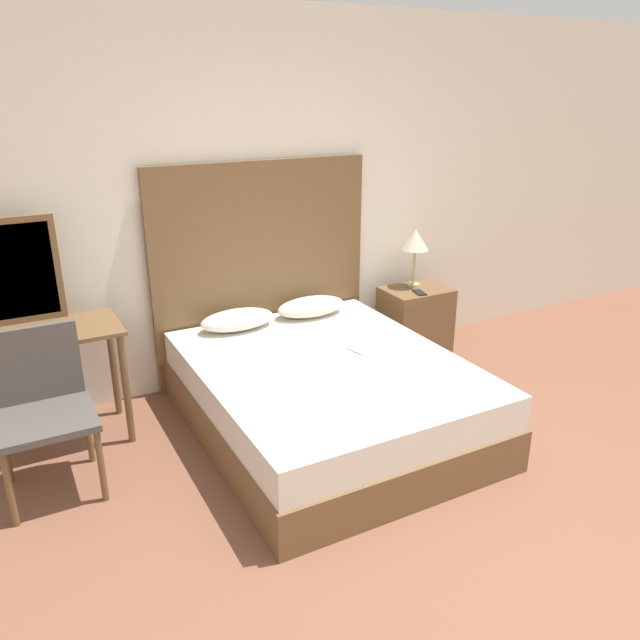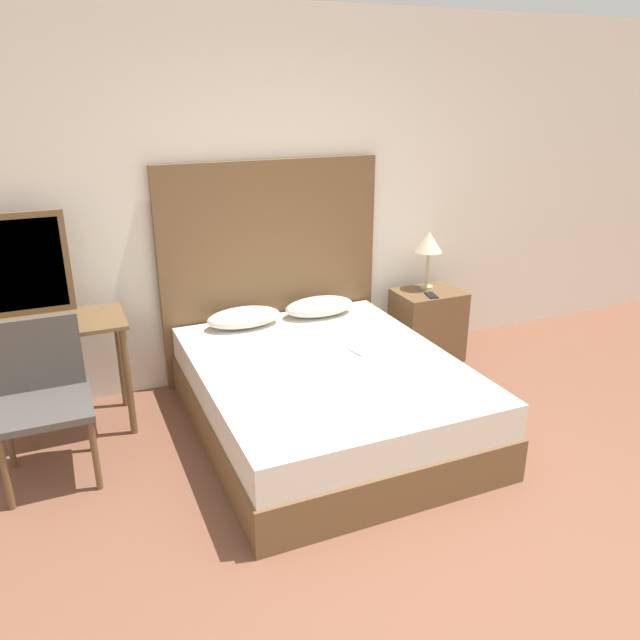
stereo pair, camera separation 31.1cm
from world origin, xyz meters
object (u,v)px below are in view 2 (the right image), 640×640
Objects in this scene: phone_on_bed at (359,352)px; table_lamp at (429,244)px; chair at (42,390)px; nightstand at (427,325)px; phone_on_nightstand at (431,295)px; bed at (326,396)px; vanity_desk at (39,344)px.

table_lamp is (1.00, 0.77, 0.46)m from phone_on_bed.
phone_on_bed is 0.18× the size of chair.
nightstand is 0.67m from table_lamp.
bed is at bearing -152.16° from phone_on_nightstand.
phone_on_nightstand is (0.94, 0.59, 0.09)m from phone_on_bed.
nightstand is 0.32m from phone_on_nightstand.
bed is 2.17× the size of chair.
phone_on_bed is at bearing 9.88° from bed.
table_lamp is 0.42m from phone_on_nightstand.
bed is at bearing -147.26° from table_lamp.
nightstand is 0.56× the size of vanity_desk.
phone_on_bed is at bearing -5.24° from chair.
bed is 3.40× the size of nightstand.
phone_on_nightstand is 2.90m from chair.
bed is at bearing -149.52° from nightstand.
table_lamp is at bearing 32.74° from bed.
chair reaches higher than nightstand.
phone_on_bed is 0.15× the size of vanity_desk.
nightstand is 0.64× the size of chair.
vanity_desk is at bearing 89.37° from chair.
chair is (-2.87, -0.41, -0.06)m from phone_on_nightstand.
bed is 0.37m from phone_on_bed.
table_lamp reaches higher than phone_on_bed.
nightstand is at bearing 64.38° from phone_on_nightstand.
phone_on_nightstand is at bearing 8.08° from chair.
chair reaches higher than phone_on_nightstand.
table_lamp is 2.96m from vanity_desk.
phone_on_bed reaches higher than bed.
table_lamp reaches higher than bed.
phone_on_nightstand is 2.87m from vanity_desk.
table_lamp is 3.03m from chair.
phone_on_bed is 1.11m from phone_on_nightstand.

